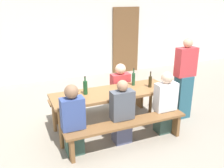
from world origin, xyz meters
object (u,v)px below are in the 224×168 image
(bench_far, at_px, (100,98))
(seated_guest_far_0, at_px, (120,90))
(wine_glass_0, at_px, (123,89))
(seated_guest_near_1, at_px, (122,114))
(wine_bottle_1, at_px, (85,87))
(wine_glass_1, at_px, (69,94))
(seated_guest_near_0, at_px, (73,121))
(wooden_door, at_px, (126,40))
(bench_near, at_px, (127,127))
(wine_bottle_0, at_px, (150,81))
(standing_host, at_px, (184,81))
(seated_guest_near_2, at_px, (165,104))
(wine_bottle_2, at_px, (133,79))
(tasting_table, at_px, (112,96))

(bench_far, distance_m, seated_guest_far_0, 0.47)
(wine_glass_0, xyz_separation_m, seated_guest_near_1, (-0.15, -0.28, -0.33))
(wine_bottle_1, relative_size, seated_guest_near_1, 0.29)
(wine_glass_1, bearing_deg, wine_glass_0, -10.10)
(bench_far, height_order, seated_guest_near_0, seated_guest_near_0)
(wooden_door, height_order, seated_guest_near_0, wooden_door)
(wine_glass_1, bearing_deg, seated_guest_far_0, 25.02)
(wine_bottle_1, relative_size, seated_guest_far_0, 0.30)
(bench_near, bearing_deg, seated_guest_far_0, 70.79)
(wine_glass_0, bearing_deg, wine_bottle_0, 14.21)
(bench_far, bearing_deg, standing_host, -27.71)
(seated_guest_near_0, relative_size, standing_host, 0.71)
(wine_bottle_0, bearing_deg, wine_glass_1, -179.97)
(seated_guest_near_0, bearing_deg, wine_bottle_0, -74.87)
(wooden_door, bearing_deg, wine_glass_0, -116.70)
(seated_guest_near_1, bearing_deg, bench_far, -1.57)
(seated_guest_near_0, distance_m, seated_guest_near_2, 1.71)
(bench_far, xyz_separation_m, wine_bottle_1, (-0.48, -0.58, 0.52))
(wine_bottle_0, relative_size, wine_bottle_1, 0.95)
(wine_bottle_2, bearing_deg, wine_bottle_1, -175.46)
(seated_guest_near_2, height_order, seated_guest_far_0, seated_guest_near_2)
(wine_bottle_2, distance_m, seated_guest_near_2, 0.80)
(seated_guest_near_0, xyz_separation_m, seated_guest_far_0, (1.28, 1.02, -0.04))
(seated_guest_near_0, distance_m, seated_guest_near_1, 0.85)
(bench_near, height_order, seated_guest_near_0, seated_guest_near_0)
(wine_bottle_2, bearing_deg, wine_glass_1, -170.72)
(seated_guest_near_0, height_order, seated_guest_near_1, seated_guest_near_0)
(wooden_door, xyz_separation_m, wine_glass_0, (-1.78, -3.54, -0.19))
(wine_glass_0, xyz_separation_m, seated_guest_far_0, (0.29, 0.74, -0.33))
(bench_far, xyz_separation_m, seated_guest_near_0, (-0.88, -1.17, 0.21))
(bench_near, xyz_separation_m, wine_glass_1, (-0.82, 0.60, 0.49))
(seated_guest_near_1, xyz_separation_m, seated_guest_near_2, (0.87, 0.00, 0.03))
(seated_guest_near_2, bearing_deg, wine_glass_1, 74.92)
(wine_glass_1, height_order, seated_guest_near_1, seated_guest_near_1)
(wooden_door, relative_size, wine_glass_0, 13.06)
(tasting_table, bearing_deg, wine_bottle_0, -4.58)
(wine_glass_0, height_order, standing_host, standing_host)
(wine_glass_0, relative_size, seated_guest_far_0, 0.14)
(standing_host, bearing_deg, seated_guest_near_1, 13.28)
(wine_bottle_0, height_order, wine_bottle_2, wine_bottle_2)
(tasting_table, bearing_deg, wine_bottle_1, 171.06)
(tasting_table, xyz_separation_m, bench_near, (0.00, -0.66, -0.31))
(wine_bottle_0, xyz_separation_m, seated_guest_near_2, (0.06, -0.45, -0.31))
(wine_bottle_0, relative_size, wine_glass_0, 1.97)
(wine_glass_0, distance_m, seated_guest_far_0, 0.86)
(wine_bottle_1, bearing_deg, wooden_door, 53.67)
(bench_near, xyz_separation_m, wine_bottle_2, (0.53, 0.81, 0.52))
(wine_bottle_1, xyz_separation_m, standing_host, (2.01, -0.22, -0.08))
(seated_guest_near_1, bearing_deg, seated_guest_far_0, -23.33)
(bench_far, bearing_deg, seated_guest_near_2, -54.40)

